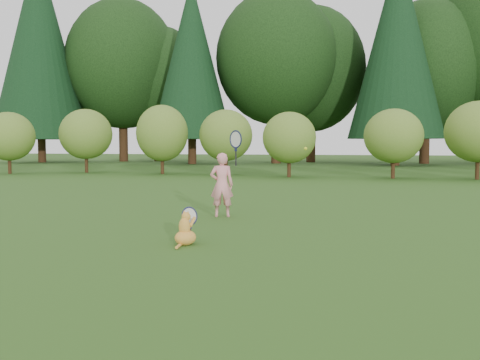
# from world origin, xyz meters

# --- Properties ---
(ground) EXTENTS (100.00, 100.00, 0.00)m
(ground) POSITION_xyz_m (0.00, 0.00, 0.00)
(ground) COLOR #304F16
(ground) RESTS_ON ground
(shrub_row) EXTENTS (28.00, 3.00, 2.80)m
(shrub_row) POSITION_xyz_m (0.00, 13.00, 1.40)
(shrub_row) COLOR #5A7D26
(shrub_row) RESTS_ON ground
(woodland_backdrop) EXTENTS (48.00, 10.00, 15.00)m
(woodland_backdrop) POSITION_xyz_m (0.00, 23.00, 7.50)
(woodland_backdrop) COLOR black
(woodland_backdrop) RESTS_ON ground
(child) EXTENTS (0.62, 0.38, 1.66)m
(child) POSITION_xyz_m (-0.29, 1.63, 0.58)
(child) COLOR pink
(child) RESTS_ON ground
(cat) EXTENTS (0.40, 0.63, 0.58)m
(cat) POSITION_xyz_m (-0.14, -0.92, 0.22)
(cat) COLOR orange
(cat) RESTS_ON ground
(tennis_ball) EXTENTS (0.06, 0.06, 0.06)m
(tennis_ball) POSITION_xyz_m (1.13, 1.77, 1.18)
(tennis_ball) COLOR #B5CD18
(tennis_ball) RESTS_ON ground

